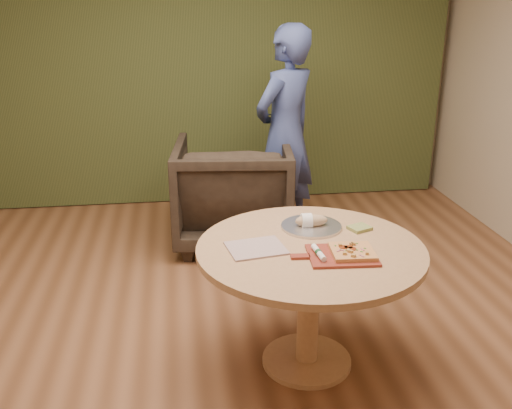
{
  "coord_description": "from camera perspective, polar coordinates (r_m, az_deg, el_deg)",
  "views": [
    {
      "loc": [
        -0.34,
        -2.86,
        2.04
      ],
      "look_at": [
        0.1,
        0.25,
        0.88
      ],
      "focal_mm": 40.0,
      "sensor_mm": 36.0,
      "label": 1
    }
  ],
  "objects": [
    {
      "name": "armchair",
      "position": [
        4.87,
        -2.32,
        1.74
      ],
      "size": [
        1.06,
        1.0,
        0.99
      ],
      "primitive_type": "imported",
      "rotation": [
        0.0,
        0.0,
        3.03
      ],
      "color": "black",
      "rests_on": "ground"
    },
    {
      "name": "cutlery_roll",
      "position": [
        2.99,
        6.28,
        -4.8
      ],
      "size": [
        0.04,
        0.2,
        0.03
      ],
      "rotation": [
        0.0,
        0.0,
        0.08
      ],
      "color": "white",
      "rests_on": "pizza_paddle"
    },
    {
      "name": "flatbread_pizza",
      "position": [
        3.03,
        9.6,
        -4.65
      ],
      "size": [
        0.23,
        0.23,
        0.04
      ],
      "rotation": [
        0.0,
        0.0,
        -0.07
      ],
      "color": "tan",
      "rests_on": "pizza_paddle"
    },
    {
      "name": "green_packet",
      "position": [
        3.38,
        10.32,
        -2.33
      ],
      "size": [
        0.15,
        0.14,
        0.02
      ],
      "primitive_type": "cube",
      "rotation": [
        0.0,
        0.0,
        0.4
      ],
      "color": "olive",
      "rests_on": "pedestal_table"
    },
    {
      "name": "bread_roll",
      "position": [
        3.36,
        5.42,
        -1.62
      ],
      "size": [
        0.19,
        0.09,
        0.09
      ],
      "color": "tan",
      "rests_on": "serving_tray"
    },
    {
      "name": "newspaper",
      "position": [
        3.08,
        0.0,
        -4.38
      ],
      "size": [
        0.34,
        0.3,
        0.01
      ],
      "primitive_type": "cube",
      "rotation": [
        0.0,
        0.0,
        0.17
      ],
      "color": "beige",
      "rests_on": "pedestal_table"
    },
    {
      "name": "pedestal_table",
      "position": [
        3.19,
        5.4,
        -6.48
      ],
      "size": [
        1.25,
        1.25,
        0.75
      ],
      "rotation": [
        0.0,
        0.0,
        -0.02
      ],
      "color": "tan",
      "rests_on": "ground"
    },
    {
      "name": "curtain",
      "position": [
        5.8,
        -4.75,
        13.85
      ],
      "size": [
        4.8,
        0.14,
        2.78
      ],
      "primitive_type": "cube",
      "color": "#323D1B",
      "rests_on": "ground"
    },
    {
      "name": "person_standing",
      "position": [
        4.93,
        2.94,
        7.02
      ],
      "size": [
        0.8,
        0.76,
        1.83
      ],
      "primitive_type": "imported",
      "rotation": [
        0.0,
        0.0,
        3.83
      ],
      "color": "#384780",
      "rests_on": "ground"
    },
    {
      "name": "pizza_paddle",
      "position": [
        3.02,
        8.39,
        -5.06
      ],
      "size": [
        0.46,
        0.3,
        0.01
      ],
      "rotation": [
        0.0,
        0.0,
        -0.07
      ],
      "color": "maroon",
      "rests_on": "pedestal_table"
    },
    {
      "name": "room_shell",
      "position": [
        2.95,
        -1.22,
        7.74
      ],
      "size": [
        5.04,
        6.04,
        2.84
      ],
      "color": "brown",
      "rests_on": "ground"
    },
    {
      "name": "serving_tray",
      "position": [
        3.37,
        5.55,
        -2.18
      ],
      "size": [
        0.36,
        0.36,
        0.02
      ],
      "color": "silver",
      "rests_on": "pedestal_table"
    }
  ]
}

